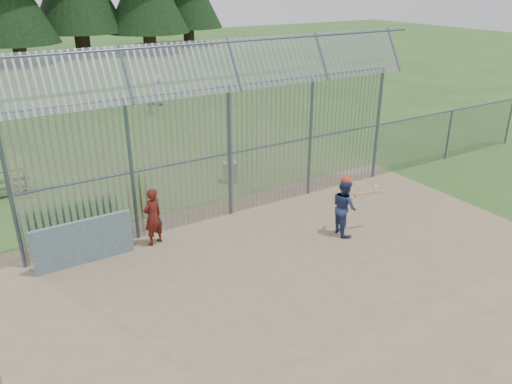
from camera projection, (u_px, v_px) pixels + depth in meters
ground at (296, 264)px, 12.88m from camera, size 120.00×120.00×0.00m
dirt_infield at (308, 273)px, 12.49m from camera, size 14.00×10.00×0.02m
dugout_wall at (84, 242)px, 12.70m from camera, size 2.50×0.12×1.20m
batter at (344, 207)px, 14.10m from camera, size 0.77×0.91×1.65m
onlooker at (153, 217)px, 13.54m from camera, size 0.70×0.57×1.64m
bg_kid_standing at (159, 90)px, 28.74m from camera, size 0.99×0.97×1.72m
bg_kid_seated at (151, 106)px, 26.94m from camera, size 0.54×0.45×0.86m
batting_gear at (351, 183)px, 13.87m from camera, size 1.25×0.41×0.65m
trash_can at (230, 172)px, 17.95m from camera, size 0.56×0.56×0.82m
backstop_fence at (282, 133)px, 15.50m from camera, size 20.09×0.81×5.30m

